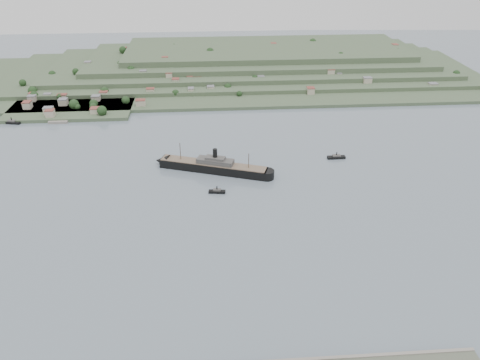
{
  "coord_description": "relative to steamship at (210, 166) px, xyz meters",
  "views": [
    {
      "loc": [
        -30.37,
        -316.91,
        207.68
      ],
      "look_at": [
        -5.39,
        30.0,
        13.04
      ],
      "focal_mm": 35.0,
      "sensor_mm": 36.0,
      "label": 1
    }
  ],
  "objects": [
    {
      "name": "ferry_west",
      "position": [
        -227.64,
        133.44,
        -3.36
      ],
      "size": [
        20.86,
        9.95,
        7.55
      ],
      "color": "black",
      "rests_on": "ground"
    },
    {
      "name": "tugboat",
      "position": [
        5.0,
        -40.89,
        -3.58
      ],
      "size": [
        14.93,
        5.74,
        6.55
      ],
      "color": "black",
      "rests_on": "ground"
    },
    {
      "name": "ground",
      "position": [
        30.24,
        -72.76,
        -5.17
      ],
      "size": [
        1400.0,
        1400.0,
        0.0
      ],
      "primitive_type": "plane",
      "color": "slate",
      "rests_on": "ground"
    },
    {
      "name": "steamship",
      "position": [
        0.0,
        0.0,
        0.0
      ],
      "size": [
        112.78,
        49.52,
        28.02
      ],
      "color": "black",
      "rests_on": "ground"
    },
    {
      "name": "ferry_east",
      "position": [
        124.96,
        17.48,
        -3.57
      ],
      "size": [
        17.86,
        5.42,
        6.65
      ],
      "color": "black",
      "rests_on": "ground"
    },
    {
      "name": "far_peninsula",
      "position": [
        58.15,
        320.33,
        6.71
      ],
      "size": [
        760.0,
        309.0,
        30.0
      ],
      "color": "#415438",
      "rests_on": "ground"
    }
  ]
}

